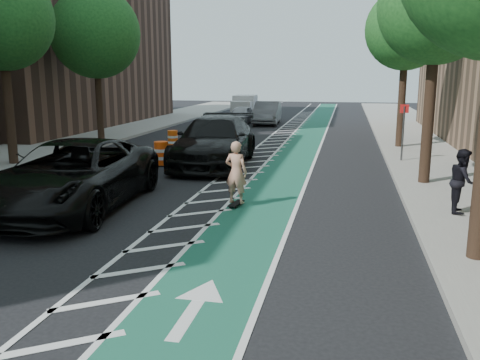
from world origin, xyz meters
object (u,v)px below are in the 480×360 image
(skateboarder, at_px, (236,172))
(barrel_a, at_px, (146,160))
(suv_near, at_px, (72,175))
(suv_far, at_px, (215,141))

(skateboarder, xyz_separation_m, barrel_a, (-4.66, 4.80, -0.58))
(suv_near, height_order, suv_far, suv_far)
(suv_near, distance_m, barrel_a, 5.96)
(suv_near, height_order, barrel_a, suv_near)
(suv_far, relative_size, barrel_a, 7.93)
(suv_far, distance_m, barrel_a, 2.92)
(skateboarder, xyz_separation_m, suv_far, (-2.30, 6.42, 0.00))
(suv_far, bearing_deg, suv_near, -108.43)
(suv_near, distance_m, suv_far, 7.85)
(suv_near, bearing_deg, skateboarder, 10.84)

